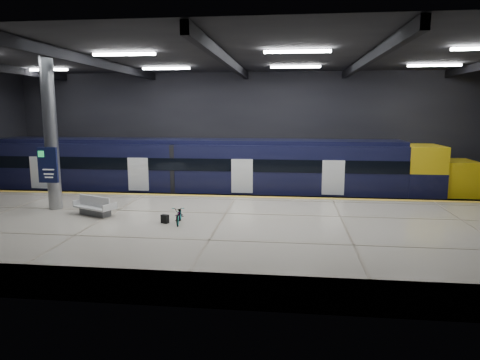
# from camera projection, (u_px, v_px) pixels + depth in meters

# --- Properties ---
(ground) EXTENTS (30.00, 30.00, 0.00)m
(ground) POSITION_uv_depth(u_px,v_px,m) (229.00, 231.00, 20.16)
(ground) COLOR black
(ground) RESTS_ON ground
(room_shell) EXTENTS (30.10, 16.10, 8.05)m
(room_shell) POSITION_uv_depth(u_px,v_px,m) (228.00, 108.00, 19.24)
(room_shell) COLOR black
(room_shell) RESTS_ON ground
(platform) EXTENTS (30.00, 11.00, 1.10)m
(platform) POSITION_uv_depth(u_px,v_px,m) (220.00, 235.00, 17.62)
(platform) COLOR beige
(platform) RESTS_ON ground
(safety_strip) EXTENTS (30.00, 0.40, 0.01)m
(safety_strip) POSITION_uv_depth(u_px,v_px,m) (236.00, 196.00, 22.68)
(safety_strip) COLOR gold
(safety_strip) RESTS_ON platform
(rails) EXTENTS (30.00, 1.52, 0.16)m
(rails) POSITION_uv_depth(u_px,v_px,m) (242.00, 204.00, 25.54)
(rails) COLOR gray
(rails) RESTS_ON ground
(train) EXTENTS (29.40, 2.84, 3.79)m
(train) POSITION_uv_depth(u_px,v_px,m) (224.00, 171.00, 25.34)
(train) COLOR black
(train) RESTS_ON ground
(bench) EXTENTS (2.08, 1.53, 0.85)m
(bench) POSITION_uv_depth(u_px,v_px,m) (95.00, 208.00, 18.61)
(bench) COLOR #595B60
(bench) RESTS_ON platform
(bicycle) EXTENTS (0.69, 1.46, 0.74)m
(bicycle) POSITION_uv_depth(u_px,v_px,m) (179.00, 215.00, 17.22)
(bicycle) COLOR #99999E
(bicycle) RESTS_ON platform
(pannier_bag) EXTENTS (0.34, 0.27, 0.35)m
(pannier_bag) POSITION_uv_depth(u_px,v_px,m) (165.00, 219.00, 17.32)
(pannier_bag) COLOR black
(pannier_bag) RESTS_ON platform
(info_column) EXTENTS (0.90, 0.78, 6.90)m
(info_column) POSITION_uv_depth(u_px,v_px,m) (51.00, 136.00, 19.35)
(info_column) COLOR #9EA0A5
(info_column) RESTS_ON platform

